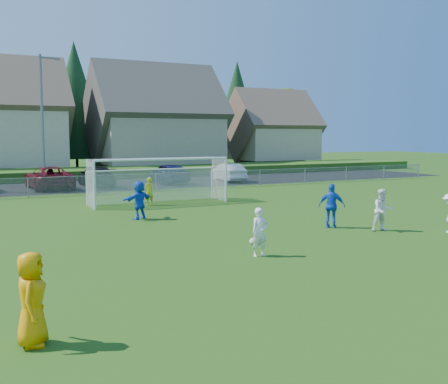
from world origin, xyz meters
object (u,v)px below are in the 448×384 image
at_px(player_white_b, 382,210).
at_px(car_d, 97,176).
at_px(car_e, 169,173).
at_px(player_blue_b, 139,200).
at_px(soccer_ball, 253,241).
at_px(referee, 31,299).
at_px(player_blue_a, 332,206).
at_px(goalkeeper, 149,191).
at_px(player_white_a, 260,232).
at_px(car_f, 228,173).
at_px(soccer_goal, 157,174).
at_px(car_c, 49,178).

bearing_deg(player_white_b, car_d, 119.90).
relative_size(car_d, car_e, 1.10).
distance_m(player_white_b, player_blue_b, 10.28).
bearing_deg(car_d, car_e, -178.42).
xyz_separation_m(soccer_ball, player_white_b, (5.72, -0.08, 0.71)).
bearing_deg(car_e, referee, 62.15).
xyz_separation_m(player_blue_b, car_d, (1.77, 15.64, -0.12)).
height_order(player_white_b, player_blue_b, player_blue_b).
bearing_deg(car_d, player_blue_a, 104.12).
height_order(player_blue_b, goalkeeper, player_blue_b).
relative_size(referee, player_white_a, 1.13).
xyz_separation_m(player_white_b, car_f, (4.68, 22.11, -0.11)).
bearing_deg(player_white_b, referee, -141.64).
relative_size(player_white_a, player_blue_a, 0.84).
bearing_deg(goalkeeper, soccer_goal, -160.21).
bearing_deg(car_e, soccer_goal, 63.55).
bearing_deg(player_white_b, car_f, 93.77).
distance_m(player_blue_b, car_e, 17.20).
distance_m(referee, player_blue_a, 14.11).
xyz_separation_m(player_blue_b, car_f, (12.18, 15.08, -0.14)).
xyz_separation_m(soccer_ball, player_blue_b, (-1.78, 6.95, 0.74)).
bearing_deg(player_white_a, soccer_ball, 66.11).
height_order(player_blue_a, goalkeeper, player_blue_a).
distance_m(referee, soccer_goal, 19.42).
height_order(player_blue_b, car_c, player_blue_b).
relative_size(player_blue_b, car_e, 0.37).
distance_m(player_white_b, car_e, 22.60).
relative_size(goalkeeper, car_c, 0.27).
bearing_deg(car_e, player_blue_a, 84.42).
bearing_deg(player_white_a, soccer_goal, 82.65).
xyz_separation_m(soccer_ball, car_e, (5.52, 22.52, 0.67)).
xyz_separation_m(player_white_b, soccer_goal, (-4.95, 11.82, 0.81)).
bearing_deg(player_blue_b, soccer_goal, -144.15).
relative_size(referee, car_d, 0.34).
bearing_deg(car_c, goalkeeper, 103.92).
bearing_deg(soccer_goal, goalkeeper, -140.25).
bearing_deg(player_white_b, player_white_a, -151.07).
bearing_deg(car_f, car_d, 1.91).
bearing_deg(car_f, player_blue_a, 78.85).
distance_m(player_blue_b, car_f, 19.39).
bearing_deg(car_f, soccer_goal, 51.84).
bearing_deg(player_blue_a, player_white_a, 75.79).
distance_m(player_white_a, car_f, 26.07).
height_order(player_blue_b, car_e, player_blue_b).
relative_size(goalkeeper, soccer_goal, 0.20).
height_order(player_blue_a, soccer_goal, soccer_goal).
height_order(soccer_ball, car_d, car_d).
distance_m(car_d, soccer_goal, 10.91).
bearing_deg(soccer_ball, car_c, 98.45).
height_order(goalkeeper, car_c, car_c).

